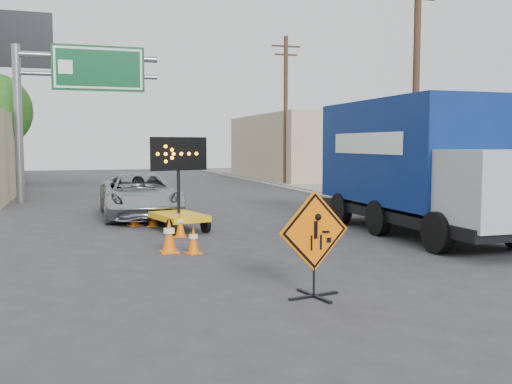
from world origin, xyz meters
name	(u,v)px	position (x,y,z in m)	size (l,w,h in m)	color
ground	(331,295)	(0.00, 0.00, 0.00)	(100.00, 100.00, 0.00)	#2D2D30
curb_right	(337,199)	(7.20, 15.00, 0.06)	(0.40, 60.00, 0.12)	gray
sidewalk_right	(381,197)	(9.50, 15.00, 0.07)	(4.00, 60.00, 0.15)	gray
building_right_far	(321,147)	(13.00, 30.00, 2.30)	(10.00, 14.00, 4.60)	tan
highway_gantry	(68,87)	(-4.43, 17.96, 5.07)	(6.18, 0.38, 6.90)	slate
utility_pole_near	(416,87)	(8.00, 10.00, 4.68)	(1.80, 0.26, 9.00)	#4A3020
utility_pole_far	(286,109)	(8.00, 24.00, 4.68)	(1.80, 0.26, 9.00)	#4A3020
construction_sign	(314,241)	(-0.34, -0.04, 0.95)	(1.33, 0.95, 1.79)	black
arrow_board	(179,210)	(-1.28, 7.80, 0.62)	(1.71, 2.16, 2.76)	#E4AD0C
pickup_truck	(140,195)	(-2.04, 11.45, 0.77)	(2.55, 5.53, 1.54)	#A6A9AE
box_truck	(415,173)	(5.06, 5.37, 1.73)	(2.59, 8.03, 3.81)	black
cone_a	(193,240)	(-1.53, 4.29, 0.32)	(0.42, 0.42, 0.64)	#F96905
cone_b	(169,235)	(-2.05, 4.60, 0.41)	(0.44, 0.44, 0.82)	#F96905
cone_c	(180,224)	(-1.41, 6.82, 0.35)	(0.42, 0.42, 0.69)	#F96905
cone_d	(135,214)	(-2.41, 9.38, 0.37)	(0.49, 0.49, 0.74)	#F96905
cone_e	(153,215)	(-1.89, 9.08, 0.34)	(0.41, 0.41, 0.67)	#F96905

